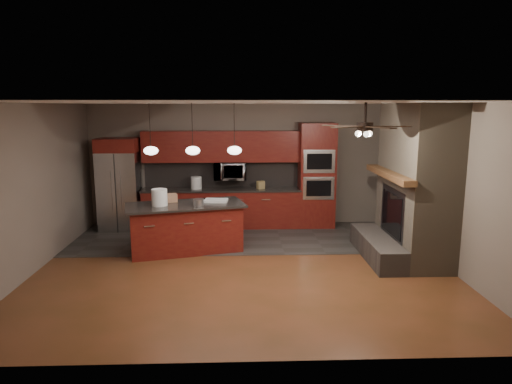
{
  "coord_description": "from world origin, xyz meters",
  "views": [
    {
      "loc": [
        -0.06,
        -7.54,
        2.74
      ],
      "look_at": [
        0.24,
        0.6,
        1.21
      ],
      "focal_mm": 32.0,
      "sensor_mm": 36.0,
      "label": 1
    }
  ],
  "objects_px": {
    "microwave": "(230,171)",
    "paint_can": "(199,202)",
    "paint_tray": "(216,200)",
    "counter_bucket": "(196,183)",
    "refrigerator": "(120,184)",
    "white_bucket": "(159,197)",
    "counter_box": "(261,185)",
    "kitchen_island": "(186,227)",
    "cardboard_box": "(170,198)",
    "oven_tower": "(317,176)"
  },
  "relations": [
    {
      "from": "microwave",
      "to": "paint_tray",
      "type": "xyz_separation_m",
      "value": [
        -0.25,
        -1.59,
        -0.36
      ]
    },
    {
      "from": "microwave",
      "to": "counter_bucket",
      "type": "height_order",
      "value": "microwave"
    },
    {
      "from": "paint_can",
      "to": "paint_tray",
      "type": "xyz_separation_m",
      "value": [
        0.31,
        0.37,
        -0.04
      ]
    },
    {
      "from": "paint_can",
      "to": "microwave",
      "type": "bearing_deg",
      "value": 74.27
    },
    {
      "from": "paint_can",
      "to": "counter_bucket",
      "type": "distance_m",
      "value": 1.92
    },
    {
      "from": "microwave",
      "to": "counter_box",
      "type": "bearing_deg",
      "value": -8.22
    },
    {
      "from": "paint_can",
      "to": "refrigerator",
      "type": "bearing_deg",
      "value": 136.36
    },
    {
      "from": "oven_tower",
      "to": "paint_can",
      "type": "bearing_deg",
      "value": -143.03
    },
    {
      "from": "kitchen_island",
      "to": "white_bucket",
      "type": "distance_m",
      "value": 0.77
    },
    {
      "from": "microwave",
      "to": "counter_bucket",
      "type": "xyz_separation_m",
      "value": [
        -0.77,
        -0.05,
        -0.26
      ]
    },
    {
      "from": "white_bucket",
      "to": "counter_box",
      "type": "xyz_separation_m",
      "value": [
        1.97,
        1.81,
        -0.09
      ]
    },
    {
      "from": "paint_can",
      "to": "white_bucket",
      "type": "bearing_deg",
      "value": 176.18
    },
    {
      "from": "microwave",
      "to": "paint_can",
      "type": "xyz_separation_m",
      "value": [
        -0.55,
        -1.96,
        -0.31
      ]
    },
    {
      "from": "white_bucket",
      "to": "counter_bucket",
      "type": "bearing_deg",
      "value": 74.63
    },
    {
      "from": "paint_can",
      "to": "cardboard_box",
      "type": "relative_size",
      "value": 0.8
    },
    {
      "from": "oven_tower",
      "to": "counter_box",
      "type": "distance_m",
      "value": 1.3
    },
    {
      "from": "kitchen_island",
      "to": "counter_box",
      "type": "bearing_deg",
      "value": 33.9
    },
    {
      "from": "refrigerator",
      "to": "cardboard_box",
      "type": "distance_m",
      "value": 1.98
    },
    {
      "from": "white_bucket",
      "to": "kitchen_island",
      "type": "bearing_deg",
      "value": 14.32
    },
    {
      "from": "microwave",
      "to": "cardboard_box",
      "type": "bearing_deg",
      "value": -125.49
    },
    {
      "from": "refrigerator",
      "to": "kitchen_island",
      "type": "bearing_deg",
      "value": -45.28
    },
    {
      "from": "refrigerator",
      "to": "cardboard_box",
      "type": "xyz_separation_m",
      "value": [
        1.34,
        -1.45,
        -0.03
      ]
    },
    {
      "from": "oven_tower",
      "to": "white_bucket",
      "type": "relative_size",
      "value": 7.6
    },
    {
      "from": "refrigerator",
      "to": "counter_bucket",
      "type": "distance_m",
      "value": 1.7
    },
    {
      "from": "cardboard_box",
      "to": "counter_bucket",
      "type": "bearing_deg",
      "value": 58.32
    },
    {
      "from": "counter_box",
      "to": "microwave",
      "type": "bearing_deg",
      "value": 147.09
    },
    {
      "from": "paint_tray",
      "to": "counter_bucket",
      "type": "relative_size",
      "value": 1.6
    },
    {
      "from": "kitchen_island",
      "to": "white_bucket",
      "type": "relative_size",
      "value": 7.61
    },
    {
      "from": "refrigerator",
      "to": "counter_box",
      "type": "xyz_separation_m",
      "value": [
        3.16,
        0.03,
        -0.04
      ]
    },
    {
      "from": "counter_box",
      "to": "oven_tower",
      "type": "bearing_deg",
      "value": -22.79
    },
    {
      "from": "paint_tray",
      "to": "counter_box",
      "type": "distance_m",
      "value": 1.76
    },
    {
      "from": "paint_can",
      "to": "counter_bucket",
      "type": "bearing_deg",
      "value": 96.46
    },
    {
      "from": "white_bucket",
      "to": "paint_can",
      "type": "height_order",
      "value": "white_bucket"
    },
    {
      "from": "microwave",
      "to": "paint_tray",
      "type": "height_order",
      "value": "microwave"
    },
    {
      "from": "white_bucket",
      "to": "paint_can",
      "type": "relative_size",
      "value": 1.6
    },
    {
      "from": "kitchen_island",
      "to": "paint_tray",
      "type": "distance_m",
      "value": 0.78
    },
    {
      "from": "kitchen_island",
      "to": "cardboard_box",
      "type": "bearing_deg",
      "value": 131.01
    },
    {
      "from": "oven_tower",
      "to": "paint_tray",
      "type": "xyz_separation_m",
      "value": [
        -2.22,
        -1.53,
        -0.25
      ]
    },
    {
      "from": "refrigerator",
      "to": "kitchen_island",
      "type": "xyz_separation_m",
      "value": [
        1.65,
        -1.66,
        -0.56
      ]
    },
    {
      "from": "microwave",
      "to": "paint_tray",
      "type": "bearing_deg",
      "value": -98.83
    },
    {
      "from": "kitchen_island",
      "to": "paint_can",
      "type": "bearing_deg",
      "value": -45.74
    },
    {
      "from": "paint_tray",
      "to": "white_bucket",
      "type": "bearing_deg",
      "value": -156.61
    },
    {
      "from": "refrigerator",
      "to": "counter_box",
      "type": "distance_m",
      "value": 3.16
    },
    {
      "from": "kitchen_island",
      "to": "oven_tower",
      "type": "bearing_deg",
      "value": 17.54
    },
    {
      "from": "counter_bucket",
      "to": "refrigerator",
      "type": "bearing_deg",
      "value": -177.27
    },
    {
      "from": "paint_can",
      "to": "counter_bucket",
      "type": "height_order",
      "value": "counter_bucket"
    },
    {
      "from": "oven_tower",
      "to": "cardboard_box",
      "type": "height_order",
      "value": "oven_tower"
    },
    {
      "from": "refrigerator",
      "to": "microwave",
      "type": "bearing_deg",
      "value": 3.04
    },
    {
      "from": "kitchen_island",
      "to": "counter_bucket",
      "type": "distance_m",
      "value": 1.84
    },
    {
      "from": "microwave",
      "to": "paint_can",
      "type": "relative_size",
      "value": 3.74
    }
  ]
}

